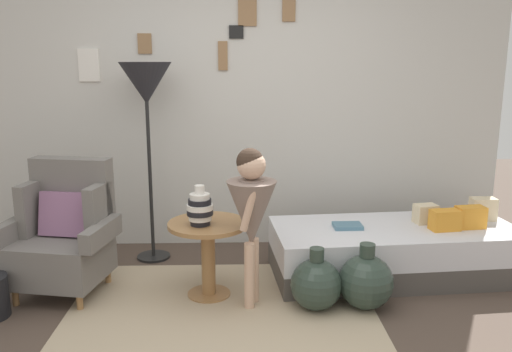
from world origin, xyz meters
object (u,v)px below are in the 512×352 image
(side_table, at_px, (208,244))
(floor_lamp, at_px, (146,90))
(daybed, at_px, (394,251))
(demijohn_near, at_px, (316,284))
(armchair, at_px, (65,234))
(vase_striped, at_px, (200,209))
(book_on_daybed, at_px, (348,226))
(person_child, at_px, (251,207))
(demijohn_far, at_px, (366,281))

(side_table, xyz_separation_m, floor_lamp, (-0.52, 0.76, 1.04))
(daybed, distance_m, demijohn_near, 0.90)
(armchair, distance_m, side_table, 1.06)
(side_table, bearing_deg, armchair, 172.90)
(daybed, relative_size, vase_striped, 6.95)
(daybed, height_order, book_on_daybed, book_on_daybed)
(vase_striped, bearing_deg, demijohn_near, -12.37)
(daybed, relative_size, person_child, 1.76)
(side_table, xyz_separation_m, book_on_daybed, (1.07, 0.32, 0.02))
(side_table, relative_size, person_child, 0.51)
(daybed, distance_m, book_on_daybed, 0.44)
(side_table, height_order, book_on_daybed, side_table)
(side_table, bearing_deg, vase_striped, -130.41)
(daybed, relative_size, book_on_daybed, 8.91)
(daybed, distance_m, floor_lamp, 2.37)
(book_on_daybed, bearing_deg, daybed, 2.01)
(daybed, bearing_deg, demijohn_far, -122.73)
(demijohn_far, bearing_deg, demijohn_near, -179.19)
(book_on_daybed, height_order, demijohn_far, demijohn_far)
(armchair, height_order, person_child, person_child)
(side_table, bearing_deg, person_child, -28.11)
(person_child, height_order, demijohn_far, person_child)
(daybed, relative_size, floor_lamp, 1.18)
(armchair, xyz_separation_m, person_child, (1.36, -0.29, 0.27))
(demijohn_far, bearing_deg, person_child, 175.62)
(vase_striped, height_order, demijohn_near, vase_striped)
(daybed, bearing_deg, demijohn_near, -141.25)
(demijohn_near, height_order, demijohn_far, demijohn_far)
(side_table, bearing_deg, floor_lamp, 124.44)
(side_table, relative_size, vase_striped, 2.00)
(armchair, relative_size, person_child, 0.87)
(floor_lamp, height_order, book_on_daybed, floor_lamp)
(daybed, height_order, floor_lamp, floor_lamp)
(vase_striped, xyz_separation_m, book_on_daybed, (1.11, 0.38, -0.26))
(book_on_daybed, bearing_deg, side_table, -163.24)
(armchair, bearing_deg, daybed, 4.66)
(vase_striped, xyz_separation_m, demijohn_far, (1.14, -0.17, -0.48))
(side_table, bearing_deg, book_on_daybed, 16.76)
(person_child, bearing_deg, armchair, 167.75)
(armchair, height_order, side_table, armchair)
(floor_lamp, height_order, person_child, floor_lamp)
(daybed, relative_size, side_table, 3.47)
(book_on_daybed, height_order, demijohn_near, demijohn_near)
(side_table, bearing_deg, demijohn_far, -11.62)
(armchair, relative_size, vase_striped, 3.44)
(side_table, distance_m, vase_striped, 0.29)
(armchair, relative_size, demijohn_far, 2.09)
(vase_striped, bearing_deg, side_table, 49.59)
(vase_striped, bearing_deg, demijohn_far, -8.47)
(person_child, relative_size, demijohn_near, 2.54)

